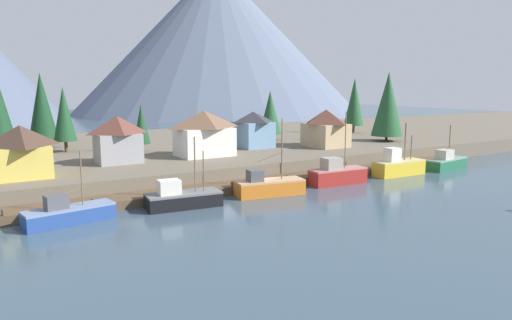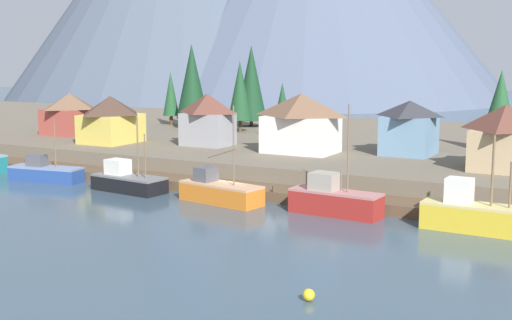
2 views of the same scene
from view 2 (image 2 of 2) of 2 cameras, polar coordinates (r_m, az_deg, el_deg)
ground_plane at (r=82.94m, az=5.35°, el=-1.04°), size 400.00×400.00×1.00m
dock at (r=66.90m, az=-0.83°, el=-2.50°), size 80.00×4.00×1.60m
shoreline_bank at (r=93.69m, az=8.30°, el=1.11°), size 400.00×56.00×2.50m
fishing_boat_blue at (r=77.63m, az=-17.08°, el=-0.98°), size 8.46×3.64×6.81m
fishing_boat_black at (r=69.90m, az=-10.60°, el=-1.73°), size 8.16×3.81×7.50m
fishing_boat_orange at (r=63.50m, az=-3.02°, el=-2.61°), size 8.53×4.07×9.04m
fishing_boat_red at (r=58.97m, az=6.49°, el=-3.29°), size 8.09×2.97×9.50m
fishing_boat_yellow at (r=55.77m, az=17.66°, el=-4.32°), size 8.26×2.83×7.56m
house_white at (r=77.95m, az=3.75°, el=3.12°), size 8.21×5.89×6.71m
house_tan at (r=70.30m, az=19.91°, el=1.84°), size 5.97×7.07×6.33m
house_grey at (r=84.30m, az=-4.04°, el=3.41°), size 5.94×4.68×6.34m
house_blue at (r=78.23m, az=12.60°, el=2.68°), size 5.55×6.10×6.01m
house_yellow at (r=88.53m, az=-11.95°, el=3.35°), size 6.05×7.16×5.91m
house_red at (r=99.36m, az=-15.17°, el=3.76°), size 6.04×6.74×5.74m
conifer_near_left at (r=88.45m, az=2.19°, el=4.42°), size 2.60×2.60×7.49m
conifer_near_right at (r=104.60m, az=-5.34°, el=6.52°), size 4.84×4.84×12.62m
conifer_mid_left at (r=83.47m, az=19.60°, el=4.25°), size 4.21×4.21×9.34m
conifer_mid_right at (r=106.23m, az=-0.39°, el=6.41°), size 4.81×4.81×12.44m
conifer_back_right at (r=98.92m, az=-1.34°, el=5.78°), size 3.47×3.47×10.15m
conifer_centre at (r=109.83m, az=-7.08°, el=5.46°), size 2.57×2.57×8.36m
channel_buoy at (r=38.93m, az=4.39°, el=-11.10°), size 0.70×0.70×0.70m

